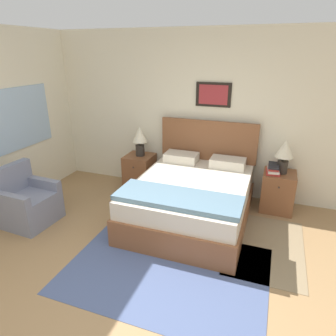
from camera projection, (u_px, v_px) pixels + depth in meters
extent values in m
plane|color=#99754C|center=(112.00, 319.00, 2.71)|extent=(16.00, 16.00, 0.00)
cube|color=beige|center=(199.00, 115.00, 4.82)|extent=(7.38, 0.06, 2.60)
cube|color=black|center=(213.00, 95.00, 4.59)|extent=(0.54, 0.02, 0.37)
cube|color=#9E2D33|center=(213.00, 95.00, 4.57)|extent=(0.45, 0.00, 0.29)
cube|color=beige|center=(3.00, 122.00, 4.32)|extent=(0.06, 5.32, 2.60)
cube|color=#9EBCDB|center=(11.00, 121.00, 4.38)|extent=(0.02, 1.55, 0.92)
cube|color=#47567F|center=(166.00, 270.00, 3.31)|extent=(2.17, 1.55, 0.01)
cube|color=#897556|center=(266.00, 246.00, 3.71)|extent=(0.89, 1.41, 0.01)
cube|color=brown|center=(191.00, 211.00, 4.26)|extent=(1.55, 1.93, 0.28)
cube|color=brown|center=(168.00, 235.00, 3.37)|extent=(1.55, 0.06, 0.08)
cube|color=beige|center=(191.00, 192.00, 4.15)|extent=(1.49, 1.85, 0.32)
cube|color=brown|center=(208.00, 141.00, 4.79)|extent=(1.55, 0.06, 0.65)
cube|color=slate|center=(178.00, 198.00, 3.56)|extent=(1.52, 0.54, 0.06)
cube|color=beige|center=(181.00, 157.00, 4.80)|extent=(0.52, 0.32, 0.14)
cube|color=beige|center=(228.00, 163.00, 4.56)|extent=(0.52, 0.32, 0.14)
cube|color=gray|center=(30.00, 209.00, 4.18)|extent=(0.68, 0.69, 0.42)
cube|color=gray|center=(10.00, 179.00, 4.12)|extent=(0.15, 0.66, 0.39)
cube|color=gray|center=(41.00, 183.00, 4.31)|extent=(0.65, 0.13, 0.14)
cube|color=gray|center=(9.00, 199.00, 3.84)|extent=(0.65, 0.13, 0.14)
cube|color=brown|center=(140.00, 172.00, 5.21)|extent=(0.46, 0.46, 0.60)
sphere|color=#332D28|center=(133.00, 168.00, 4.94)|extent=(0.02, 0.02, 0.02)
cube|color=brown|center=(278.00, 191.00, 4.49)|extent=(0.46, 0.46, 0.60)
sphere|color=#332D28|center=(279.00, 188.00, 4.21)|extent=(0.02, 0.02, 0.02)
cylinder|color=#2D2823|center=(140.00, 150.00, 5.07)|extent=(0.15, 0.15, 0.19)
cylinder|color=#2D2823|center=(140.00, 143.00, 5.03)|extent=(0.02, 0.02, 0.06)
cone|color=beige|center=(140.00, 134.00, 4.97)|extent=(0.26, 0.26, 0.25)
cylinder|color=#2D2823|center=(282.00, 167.00, 4.35)|extent=(0.15, 0.15, 0.19)
cylinder|color=#2D2823|center=(283.00, 159.00, 4.30)|extent=(0.02, 0.02, 0.06)
cone|color=beige|center=(285.00, 149.00, 4.25)|extent=(0.26, 0.26, 0.25)
cube|color=#B7332D|center=(273.00, 172.00, 4.37)|extent=(0.21, 0.27, 0.03)
cube|color=silver|center=(273.00, 170.00, 4.35)|extent=(0.18, 0.29, 0.03)
cube|color=#B7332D|center=(273.00, 168.00, 4.34)|extent=(0.16, 0.24, 0.04)
cube|color=#232328|center=(274.00, 166.00, 4.33)|extent=(0.15, 0.28, 0.03)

